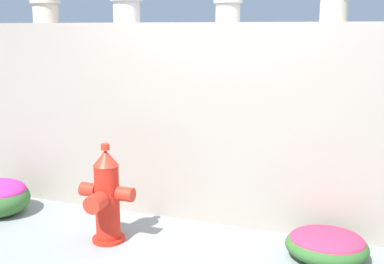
{
  "coord_description": "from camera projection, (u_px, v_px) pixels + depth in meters",
  "views": [
    {
      "loc": [
        1.19,
        -3.07,
        1.75
      ],
      "look_at": [
        -0.23,
        0.85,
        0.85
      ],
      "focal_mm": 45.24,
      "sensor_mm": 36.0,
      "label": 1
    }
  ],
  "objects": [
    {
      "name": "flower_bush_right",
      "position": [
        327.0,
        244.0,
        3.71
      ],
      "size": [
        0.63,
        0.57,
        0.23
      ],
      "color": "#316129",
      "rests_on": "ground"
    },
    {
      "name": "stone_wall",
      "position": [
        223.0,
        124.0,
        4.36
      ],
      "size": [
        6.24,
        0.3,
        1.8
      ],
      "primitive_type": "cube",
      "color": "#A09486",
      "rests_on": "ground"
    },
    {
      "name": "fire_hydrant",
      "position": [
        106.0,
        198.0,
        3.97
      ],
      "size": [
        0.48,
        0.39,
        0.84
      ],
      "color": "red",
      "rests_on": "ground"
    }
  ]
}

